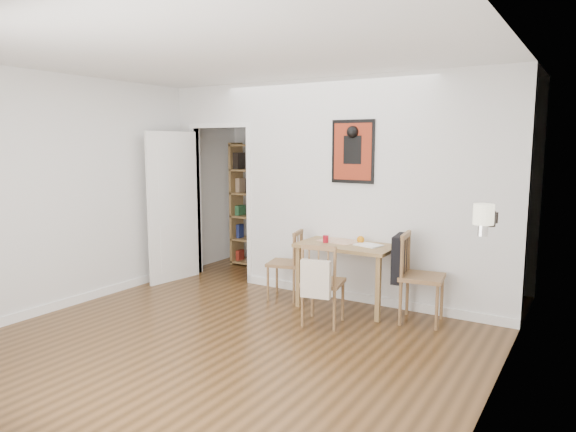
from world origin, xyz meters
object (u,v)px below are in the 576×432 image
Objects in this scene: red_glass at (326,239)px; orange_fruit at (361,240)px; mantel_lamp at (484,216)px; dining_table at (348,251)px; bookshelf at (256,206)px; chair_right at (420,276)px; notebook at (368,245)px; fireplace at (493,296)px; chair_front at (323,283)px; chair_left at (285,264)px; ceramic_jar_a at (489,219)px; ceramic_jar_b at (494,218)px.

red_glass and orange_fruit have the same top height.
mantel_lamp is (1.53, -1.29, 0.53)m from orange_fruit.
dining_table is 2.33m from bookshelf.
chair_right reaches higher than notebook.
chair_right is at bearing 137.05° from fireplace.
bookshelf is 2.53m from notebook.
dining_table is at bearing 92.31° from chair_front.
ceramic_jar_a reaches higher than chair_left.
chair_front is at bearing 161.26° from mantel_lamp.
chair_front is 0.72m from red_glass.
chair_front is at bearing -96.64° from orange_fruit.
dining_table is at bearing 18.28° from red_glass.
mantel_lamp is at bearing -24.82° from chair_left.
dining_table is at bearing -28.50° from bookshelf.
chair_right is 9.91× the size of ceramic_jar_b.
fireplace is 0.63m from ceramic_jar_a.
chair_right is 7.38× the size of ceramic_jar_a.
chair_front reaches higher than orange_fruit.
fireplace reaches higher than notebook.
mantel_lamp reaches higher than ceramic_jar_a.
ceramic_jar_b is at bearing -29.66° from chair_right.
chair_front is 3.10× the size of notebook.
notebook is (0.13, -0.08, -0.04)m from orange_fruit.
red_glass is 0.30× the size of notebook.
chair_front reaches higher than chair_left.
mantel_lamp is 0.51m from ceramic_jar_a.
chair_left is 2.60m from fireplace.
red_glass reaches higher than dining_table.
orange_fruit is at bearing 158.73° from ceramic_jar_b.
bookshelf is at bearing 146.53° from red_glass.
dining_table is at bearing 156.29° from ceramic_jar_a.
chair_front reaches higher than notebook.
orange_fruit is (0.11, 0.09, 0.13)m from dining_table.
notebook is 2.18× the size of ceramic_jar_a.
chair_left is 9.88× the size of orange_fruit.
orange_fruit is 1.74m from ceramic_jar_a.
mantel_lamp reaches higher than dining_table.
chair_front is 1.68m from fireplace.
fireplace is (1.66, -0.19, 0.18)m from chair_front.
notebook is (0.21, 0.66, 0.30)m from chair_front.
orange_fruit is 0.30× the size of notebook.
ceramic_jar_a is (0.75, -0.64, 0.74)m from chair_right.
fireplace is (3.72, -1.95, -0.30)m from bookshelf.
ceramic_jar_b reaches higher than red_glass.
bookshelf reaches higher than orange_fruit.
bookshelf is (-2.88, 1.17, 0.43)m from chair_right.
chair_left is at bearing -179.75° from red_glass.
chair_right is 0.75× the size of fireplace.
fireplace reaches higher than dining_table.
bookshelf reaches higher than ceramic_jar_a.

